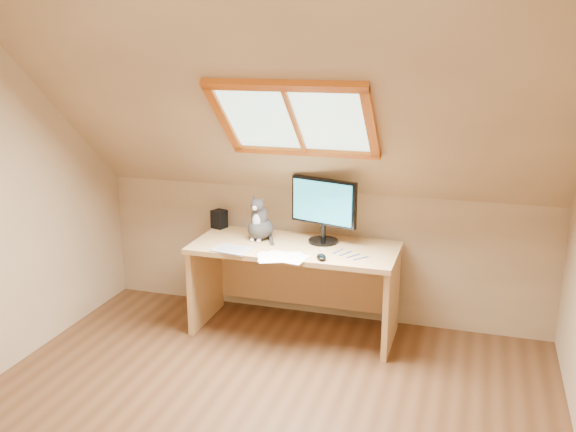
% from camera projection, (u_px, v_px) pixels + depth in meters
% --- Properties ---
extents(room_shell, '(3.52, 3.52, 2.41)m').
position_uv_depth(room_shell, '(227.00, 188.00, 3.03)').
color(room_shell, tan).
rests_on(room_shell, ground).
extents(desk, '(1.48, 0.65, 0.68)m').
position_uv_depth(desk, '(297.00, 270.00, 4.73)').
color(desk, tan).
rests_on(desk, ground).
extents(monitor, '(0.51, 0.22, 0.47)m').
position_uv_depth(monitor, '(323.00, 206.00, 4.60)').
color(monitor, black).
rests_on(monitor, desk).
extents(cat, '(0.21, 0.24, 0.35)m').
position_uv_depth(cat, '(260.00, 223.00, 4.72)').
color(cat, '#3B3734').
rests_on(cat, desk).
extents(desk_speaker, '(0.13, 0.13, 0.14)m').
position_uv_depth(desk_speaker, '(219.00, 219.00, 5.02)').
color(desk_speaker, black).
rests_on(desk_speaker, desk).
extents(graphics_tablet, '(0.29, 0.22, 0.01)m').
position_uv_depth(graphics_tablet, '(232.00, 250.00, 4.50)').
color(graphics_tablet, '#B2B2B7').
rests_on(graphics_tablet, desk).
extents(mouse, '(0.10, 0.13, 0.03)m').
position_uv_depth(mouse, '(321.00, 257.00, 4.31)').
color(mouse, black).
rests_on(mouse, desk).
extents(papers, '(0.35, 0.30, 0.01)m').
position_uv_depth(papers, '(279.00, 256.00, 4.38)').
color(papers, white).
rests_on(papers, desk).
extents(cables, '(0.51, 0.26, 0.01)m').
position_uv_depth(cables, '(335.00, 254.00, 4.41)').
color(cables, silver).
rests_on(cables, desk).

